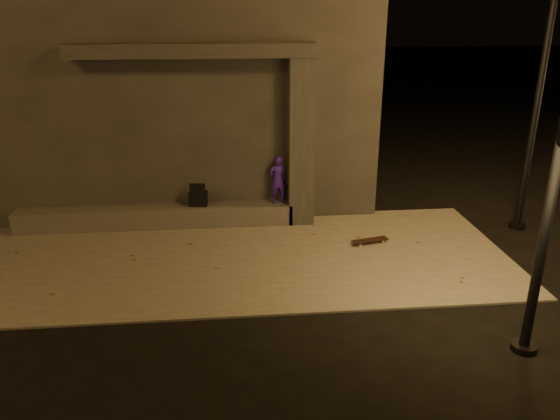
{
  "coord_description": "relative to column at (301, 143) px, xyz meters",
  "views": [
    {
      "loc": [
        0.14,
        -7.67,
        4.6
      ],
      "look_at": [
        1.08,
        2.0,
        0.97
      ],
      "focal_mm": 35.0,
      "sensor_mm": 36.0,
      "label": 1
    }
  ],
  "objects": [
    {
      "name": "skateboarder",
      "position": [
        -0.5,
        0.0,
        -0.81
      ],
      "size": [
        0.44,
        0.33,
        1.08
      ],
      "primitive_type": "imported",
      "rotation": [
        0.0,
        0.0,
        3.33
      ],
      "color": "#3618A2",
      "rests_on": "ledge"
    },
    {
      "name": "ground",
      "position": [
        -1.7,
        -3.75,
        -1.84
      ],
      "size": [
        120.0,
        120.0,
        0.0
      ],
      "primitive_type": "plane",
      "color": "black",
      "rests_on": "ground"
    },
    {
      "name": "canopy",
      "position": [
        -2.2,
        0.05,
        1.94
      ],
      "size": [
        5.0,
        0.7,
        0.28
      ],
      "primitive_type": "cube",
      "color": "#353230",
      "rests_on": "column"
    },
    {
      "name": "street_lamp_2",
      "position": [
        4.76,
        -0.78,
        2.23
      ],
      "size": [
        0.36,
        0.36,
        7.18
      ],
      "color": "black",
      "rests_on": "ground"
    },
    {
      "name": "column",
      "position": [
        0.0,
        0.0,
        0.0
      ],
      "size": [
        0.55,
        0.55,
        3.6
      ],
      "primitive_type": "cube",
      "color": "#353230",
      "rests_on": "sidewalk"
    },
    {
      "name": "backpack",
      "position": [
        -2.26,
        0.0,
        -1.17
      ],
      "size": [
        0.41,
        0.29,
        0.54
      ],
      "rotation": [
        0.0,
        0.0,
        -0.11
      ],
      "color": "black",
      "rests_on": "ledge"
    },
    {
      "name": "sidewalk",
      "position": [
        -1.7,
        -1.75,
        -1.82
      ],
      "size": [
        11.0,
        4.4,
        0.04
      ],
      "primitive_type": "cube",
      "color": "slate",
      "rests_on": "ground"
    },
    {
      "name": "building",
      "position": [
        -2.7,
        2.74,
        0.77
      ],
      "size": [
        9.0,
        5.1,
        5.22
      ],
      "color": "#353230",
      "rests_on": "ground"
    },
    {
      "name": "skateboard",
      "position": [
        1.27,
        -1.4,
        -1.73
      ],
      "size": [
        0.79,
        0.37,
        0.08
      ],
      "rotation": [
        0.0,
        0.0,
        0.24
      ],
      "color": "black",
      "rests_on": "sidewalk"
    },
    {
      "name": "ledge",
      "position": [
        -3.2,
        0.0,
        -1.58
      ],
      "size": [
        6.0,
        0.55,
        0.45
      ],
      "primitive_type": "cube",
      "color": "#54514C",
      "rests_on": "sidewalk"
    }
  ]
}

